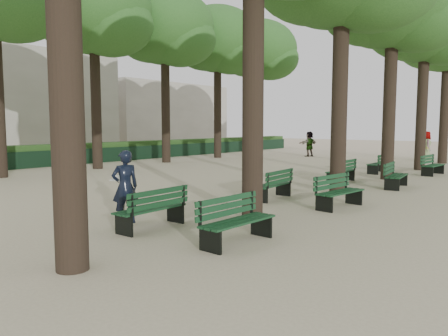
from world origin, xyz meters
The scene contains 21 objects.
ground centered at (0.00, 0.00, 0.00)m, with size 120.00×120.00×0.00m, color beige.
tree_central_4 centered at (1.50, 18.00, 7.65)m, with size 6.00×6.00×9.95m.
tree_central_5 centered at (1.50, 23.00, 7.65)m, with size 6.00×6.00×9.95m.
tree_far_2 centered at (-12.00, 8.00, 8.14)m, with size 6.00×6.00×10.45m.
tree_far_3 centered at (-12.00, 13.00, 8.14)m, with size 6.00×6.00×10.45m.
tree_far_4 centered at (-12.00, 18.00, 8.14)m, with size 6.00×6.00×10.45m.
tree_far_5 centered at (-12.00, 23.00, 8.14)m, with size 6.00×6.00×10.45m.
bench_left_0 centered at (0.37, 0.69, 0.27)m, with size 0.62×1.81×0.92m.
bench_left_1 centered at (0.37, 5.70, 0.27)m, with size 0.72×1.84×0.92m.
bench_left_2 centered at (0.37, 10.86, 0.27)m, with size 0.58×1.80×0.92m.
bench_left_3 centered at (0.37, 15.16, 0.27)m, with size 0.62×1.81×0.92m.
bench_right_0 centered at (2.63, 0.89, 0.27)m, with size 0.65×1.82×0.92m.
bench_right_1 centered at (2.63, 5.64, 0.27)m, with size 0.78×1.86×0.92m.
bench_right_2 centered at (2.63, 10.61, 0.27)m, with size 0.78×1.85×0.92m.
bench_right_3 centered at (2.63, 15.95, 0.27)m, with size 0.69×1.83×0.92m.
man_with_map centered at (-0.51, 0.67, 0.87)m, with size 0.72×0.77×1.73m.
pedestrian_e centered at (-7.48, 23.10, 0.92)m, with size 1.71×0.37×1.84m, color #262628.
pedestrian_d centered at (0.02, 25.25, 0.94)m, with size 0.92×0.38×1.89m, color #262628.
fence centered at (-15.00, 11.00, 0.45)m, with size 0.08×42.00×0.90m, color black.
hedge centered at (-15.70, 11.00, 0.60)m, with size 1.20×42.00×1.20m, color #214819.
building_far centered at (-33.00, 30.00, 3.50)m, with size 12.00×16.00×7.00m, color #B7B2A3.
Camera 1 is at (7.64, -5.78, 2.32)m, focal length 35.00 mm.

